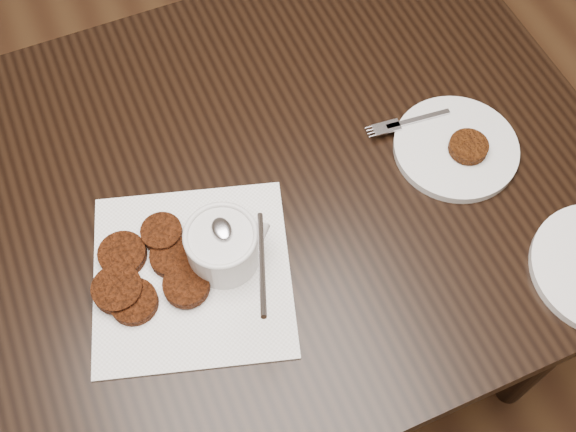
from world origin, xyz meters
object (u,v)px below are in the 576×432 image
object	(u,v)px
napkin	(192,275)
plate_with_patty	(457,145)
table	(221,299)
sauce_ramekin	(220,234)

from	to	relation	value
napkin	plate_with_patty	bearing A→B (deg)	4.95
table	plate_with_patty	distance (m)	0.57
table	napkin	world-z (taller)	napkin
table	napkin	distance (m)	0.39
napkin	plate_with_patty	distance (m)	0.46
napkin	sauce_ramekin	bearing A→B (deg)	7.79
napkin	sauce_ramekin	xyz separation A→B (m)	(0.05, 0.01, 0.07)
table	sauce_ramekin	bearing A→B (deg)	-88.83
table	napkin	size ratio (longest dim) A/B	4.65
plate_with_patty	napkin	bearing A→B (deg)	-175.05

